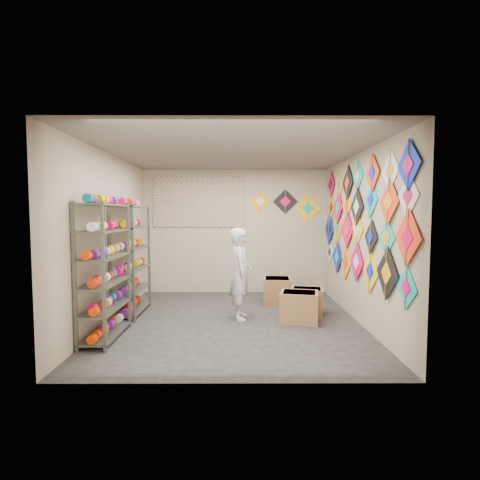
{
  "coord_description": "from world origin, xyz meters",
  "views": [
    {
      "loc": [
        0.07,
        -5.98,
        1.74
      ],
      "look_at": [
        0.1,
        0.3,
        1.3
      ],
      "focal_mm": 28.0,
      "sensor_mm": 36.0,
      "label": 1
    }
  ],
  "objects_px": {
    "shelf_rack_back": "(131,260)",
    "shopkeeper": "(241,273)",
    "carton_b": "(307,301)",
    "carton_c": "(277,291)",
    "carton_a": "(299,307)",
    "shelf_rack_front": "(104,271)"
  },
  "relations": [
    {
      "from": "shopkeeper",
      "to": "carton_b",
      "type": "xyz_separation_m",
      "value": [
        1.16,
        0.3,
        -0.53
      ]
    },
    {
      "from": "shelf_rack_front",
      "to": "shelf_rack_back",
      "type": "relative_size",
      "value": 1.0
    },
    {
      "from": "carton_a",
      "to": "carton_c",
      "type": "relative_size",
      "value": 1.03
    },
    {
      "from": "shelf_rack_front",
      "to": "carton_a",
      "type": "distance_m",
      "value": 3.02
    },
    {
      "from": "shelf_rack_front",
      "to": "carton_c",
      "type": "bearing_deg",
      "value": 37.88
    },
    {
      "from": "shelf_rack_front",
      "to": "carton_a",
      "type": "bearing_deg",
      "value": 15.32
    },
    {
      "from": "carton_b",
      "to": "carton_a",
      "type": "bearing_deg",
      "value": -101.53
    },
    {
      "from": "shopkeeper",
      "to": "carton_a",
      "type": "relative_size",
      "value": 2.56
    },
    {
      "from": "shopkeeper",
      "to": "shelf_rack_back",
      "type": "bearing_deg",
      "value": 81.2
    },
    {
      "from": "carton_a",
      "to": "carton_c",
      "type": "height_order",
      "value": "carton_c"
    },
    {
      "from": "carton_b",
      "to": "carton_c",
      "type": "bearing_deg",
      "value": 132.93
    },
    {
      "from": "shelf_rack_back",
      "to": "shopkeeper",
      "type": "xyz_separation_m",
      "value": [
        1.89,
        -0.3,
        -0.19
      ]
    },
    {
      "from": "shelf_rack_back",
      "to": "carton_b",
      "type": "distance_m",
      "value": 3.13
    },
    {
      "from": "carton_a",
      "to": "carton_c",
      "type": "bearing_deg",
      "value": 111.97
    },
    {
      "from": "shopkeeper",
      "to": "carton_a",
      "type": "xyz_separation_m",
      "value": [
        0.94,
        -0.22,
        -0.51
      ]
    },
    {
      "from": "carton_a",
      "to": "carton_b",
      "type": "xyz_separation_m",
      "value": [
        0.22,
        0.52,
        -0.02
      ]
    },
    {
      "from": "shelf_rack_back",
      "to": "carton_a",
      "type": "distance_m",
      "value": 2.96
    },
    {
      "from": "shelf_rack_front",
      "to": "carton_a",
      "type": "height_order",
      "value": "shelf_rack_front"
    },
    {
      "from": "shelf_rack_back",
      "to": "shopkeeper",
      "type": "bearing_deg",
      "value": -9.15
    },
    {
      "from": "shelf_rack_back",
      "to": "shopkeeper",
      "type": "relative_size",
      "value": 1.26
    },
    {
      "from": "shopkeeper",
      "to": "carton_a",
      "type": "bearing_deg",
      "value": -102.93
    },
    {
      "from": "carton_b",
      "to": "carton_c",
      "type": "relative_size",
      "value": 0.95
    }
  ]
}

